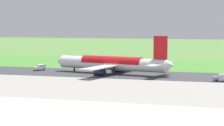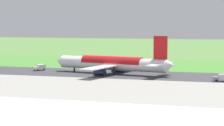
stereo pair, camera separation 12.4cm
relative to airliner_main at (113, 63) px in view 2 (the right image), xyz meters
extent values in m
plane|color=#547F3D|center=(3.71, -0.07, -4.35)|extent=(800.00, 800.00, 0.00)
cube|color=#38383D|center=(3.71, -0.07, -4.32)|extent=(600.00, 30.63, 0.06)
cube|color=gray|center=(3.71, 69.65, -4.33)|extent=(440.00, 110.00, 0.05)
cube|color=#478534|center=(3.71, -41.99, -4.33)|extent=(600.00, 80.00, 0.04)
cylinder|color=white|center=(0.37, -0.07, -0.15)|extent=(48.10, 14.37, 5.20)
cone|color=white|center=(25.39, -5.00, -0.15)|extent=(3.90, 5.43, 4.94)
cone|color=white|center=(-24.35, 4.79, 0.45)|extent=(4.29, 5.01, 4.42)
cube|color=red|center=(-20.35, 4.00, 6.95)|extent=(5.59, 1.57, 9.00)
cube|color=white|center=(-19.29, 9.40, 0.65)|extent=(5.66, 9.60, 0.36)
cube|color=white|center=(-21.41, -1.39, 0.65)|extent=(5.66, 9.60, 0.36)
cube|color=white|center=(1.51, 10.91, -0.55)|extent=(10.13, 22.74, 0.35)
cube|color=white|center=(-2.73, -10.67, -0.55)|extent=(10.13, 22.74, 0.35)
cylinder|color=#23284C|center=(3.29, 7.00, -3.03)|extent=(4.96, 3.62, 2.80)
cylinder|color=#23284C|center=(0.40, -7.72, -3.03)|extent=(4.96, 3.62, 2.80)
cylinder|color=black|center=(18.27, -3.59, -2.64)|extent=(0.70, 0.70, 3.42)
cylinder|color=black|center=(-1.80, 4.43, -2.64)|extent=(0.70, 0.70, 3.42)
cylinder|color=black|center=(-3.34, -3.42, -2.64)|extent=(0.70, 0.70, 3.42)
cylinder|color=red|center=(0.37, -0.07, 0.37)|extent=(26.91, 10.22, 5.23)
cube|color=gray|center=(-41.99, 11.53, -3.25)|extent=(2.58, 2.58, 1.30)
cube|color=silver|center=(-44.74, 10.99, -2.80)|extent=(4.17, 2.99, 2.20)
cylinder|color=black|center=(-42.18, 12.51, -3.90)|extent=(0.94, 0.47, 0.90)
cylinder|color=black|center=(-41.80, 10.54, -3.90)|extent=(0.94, 0.47, 0.90)
cube|color=silver|center=(35.23, -1.50, -3.25)|extent=(2.92, 2.92, 1.30)
cube|color=silver|center=(34.05, -4.04, -2.80)|extent=(3.69, 4.42, 2.20)
cylinder|color=black|center=(34.32, -1.08, -3.90)|extent=(0.65, 0.94, 0.90)
cylinder|color=black|center=(36.14, -1.92, -3.90)|extent=(0.65, 0.94, 0.90)
cylinder|color=black|center=(32.89, -4.16, -3.90)|extent=(0.65, 0.94, 0.90)
cylinder|color=black|center=(34.71, -5.00, -3.90)|extent=(0.65, 0.94, 0.90)
cylinder|color=slate|center=(28.05, -38.15, -3.29)|extent=(0.10, 0.10, 2.13)
cube|color=red|center=(28.05, -38.17, -1.92)|extent=(0.60, 0.04, 0.60)
cone|color=orange|center=(34.50, -39.88, -4.08)|extent=(0.40, 0.40, 0.55)
camera|label=1|loc=(-53.49, 176.01, 16.56)|focal=72.92mm
camera|label=2|loc=(-53.61, 175.98, 16.56)|focal=72.92mm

